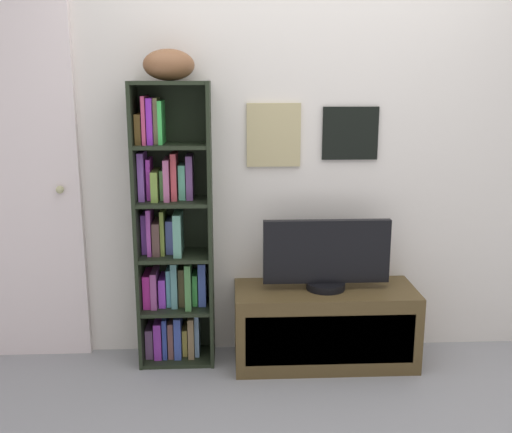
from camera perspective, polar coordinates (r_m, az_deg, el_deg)
The scene contains 6 objects.
back_wall at distance 3.42m, azimuth 4.76°, elevation 6.84°, with size 4.80×0.08×2.46m.
bookshelf at distance 3.37m, azimuth -8.20°, elevation -2.16°, with size 0.42×0.27×1.59m.
football at distance 3.22m, azimuth -8.40°, elevation 14.32°, with size 0.29×0.16×0.16m, color brown.
tv_stand at distance 3.47m, azimuth 6.65°, elevation -10.42°, with size 1.03×0.41×0.44m.
television at distance 3.32m, azimuth 6.84°, elevation -3.78°, with size 0.71×0.22×0.40m.
door at distance 3.59m, azimuth -23.42°, elevation 3.10°, with size 0.87×0.09×2.09m.
Camera 1 is at (-0.44, -2.24, 1.61)m, focal length 41.34 mm.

